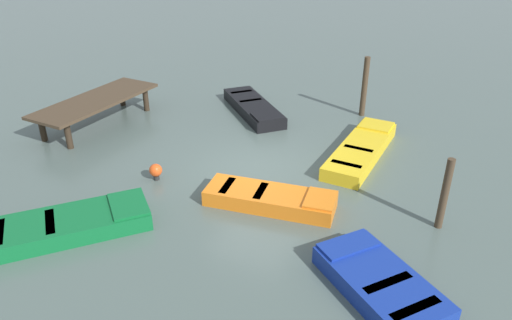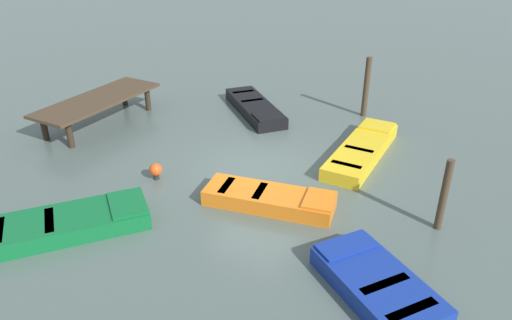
{
  "view_description": "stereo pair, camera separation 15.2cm",
  "coord_description": "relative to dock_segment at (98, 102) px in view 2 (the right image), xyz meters",
  "views": [
    {
      "loc": [
        -10.91,
        -5.55,
        6.67
      ],
      "look_at": [
        0.0,
        0.0,
        0.35
      ],
      "focal_mm": 33.8,
      "sensor_mm": 36.0,
      "label": 1
    },
    {
      "loc": [
        -10.84,
        -5.68,
        6.67
      ],
      "look_at": [
        0.0,
        0.0,
        0.35
      ],
      "focal_mm": 33.8,
      "sensor_mm": 36.0,
      "label": 2
    }
  ],
  "objects": [
    {
      "name": "rowboat_orange",
      "position": [
        -2.03,
        -7.65,
        -0.61
      ],
      "size": [
        1.6,
        3.42,
        0.46
      ],
      "rotation": [
        0.0,
        0.0,
        4.88
      ],
      "color": "orange",
      "rests_on": "ground_plane"
    },
    {
      "name": "ground_plane",
      "position": [
        -0.54,
        -6.46,
        -0.83
      ],
      "size": [
        80.0,
        80.0,
        0.0
      ],
      "primitive_type": "plane",
      "color": "#4C5B56"
    },
    {
      "name": "marker_buoy",
      "position": [
        -2.26,
        -4.22,
        -0.54
      ],
      "size": [
        0.36,
        0.36,
        0.48
      ],
      "color": "#262626",
      "rests_on": "ground_plane"
    },
    {
      "name": "dock_segment",
      "position": [
        0.0,
        0.0,
        0.0
      ],
      "size": [
        4.67,
        1.8,
        0.95
      ],
      "rotation": [
        0.0,
        0.0,
        -0.03
      ],
      "color": "#423323",
      "rests_on": "ground_plane"
    },
    {
      "name": "mooring_piling_far_left",
      "position": [
        5.06,
        -7.99,
        0.26
      ],
      "size": [
        0.2,
        0.2,
        2.17
      ],
      "primitive_type": "cylinder",
      "color": "#423323",
      "rests_on": "ground_plane"
    },
    {
      "name": "rowboat_black",
      "position": [
        3.42,
        -4.35,
        -0.61
      ],
      "size": [
        3.34,
        3.52,
        0.46
      ],
      "rotation": [
        0.0,
        0.0,
        3.97
      ],
      "color": "black",
      "rests_on": "ground_plane"
    },
    {
      "name": "rowboat_blue",
      "position": [
        -3.87,
        -10.87,
        -0.61
      ],
      "size": [
        2.73,
        3.01,
        0.46
      ],
      "rotation": [
        0.0,
        0.0,
        0.93
      ],
      "color": "navy",
      "rests_on": "ground_plane"
    },
    {
      "name": "mooring_piling_center",
      "position": [
        -1.05,
        -11.59,
        0.08
      ],
      "size": [
        0.18,
        0.18,
        1.81
      ],
      "primitive_type": "cylinder",
      "color": "#423323",
      "rests_on": "ground_plane"
    },
    {
      "name": "rowboat_yellow",
      "position": [
        1.79,
        -8.89,
        -0.61
      ],
      "size": [
        4.12,
        1.21,
        0.46
      ],
      "rotation": [
        0.0,
        0.0,
        6.26
      ],
      "color": "gold",
      "rests_on": "ground_plane"
    },
    {
      "name": "rowboat_green",
      "position": [
        -5.22,
        -3.9,
        -0.61
      ],
      "size": [
        3.8,
        3.52,
        0.46
      ],
      "rotation": [
        0.0,
        0.0,
        5.58
      ],
      "color": "#0F602D",
      "rests_on": "ground_plane"
    }
  ]
}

